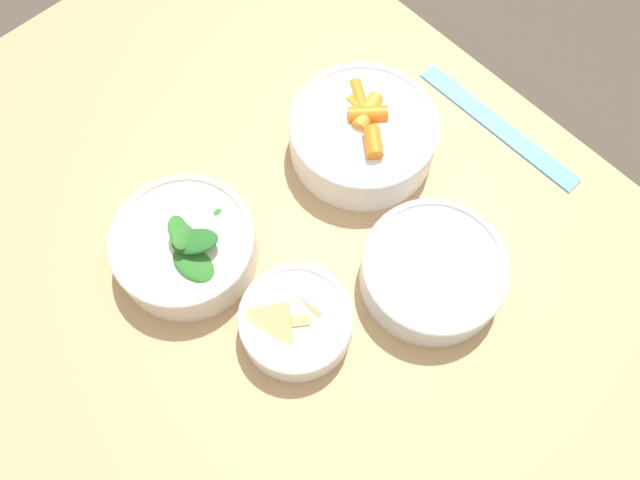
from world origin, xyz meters
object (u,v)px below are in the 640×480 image
at_px(bowl_carrots, 363,133).
at_px(bowl_cookies, 296,321).
at_px(bowl_greens, 186,246).
at_px(ruler, 497,126).
at_px(bowl_beans_hotdog, 433,272).

height_order(bowl_carrots, bowl_cookies, bowl_carrots).
distance_m(bowl_carrots, bowl_greens, 0.28).
bearing_deg(bowl_cookies, ruler, 93.37).
bearing_deg(bowl_carrots, bowl_greens, -96.81).
xyz_separation_m(bowl_cookies, ruler, (-0.02, 0.41, -0.02)).
bearing_deg(ruler, bowl_carrots, -122.63).
bearing_deg(bowl_cookies, bowl_greens, -166.99).
height_order(bowl_greens, ruler, bowl_greens).
xyz_separation_m(bowl_carrots, bowl_cookies, (0.13, -0.24, -0.01)).
bearing_deg(bowl_carrots, bowl_beans_hotdog, -20.52).
bearing_deg(bowl_greens, ruler, 72.54).
xyz_separation_m(bowl_carrots, ruler, (0.11, 0.17, -0.03)).
bearing_deg(bowl_greens, bowl_carrots, 83.19).
xyz_separation_m(bowl_carrots, bowl_beans_hotdog, (0.20, -0.07, -0.01)).
height_order(bowl_beans_hotdog, bowl_cookies, bowl_beans_hotdog).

